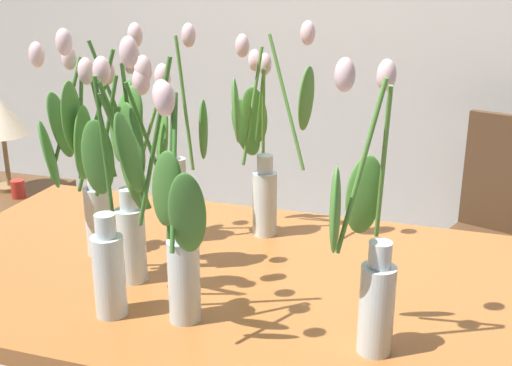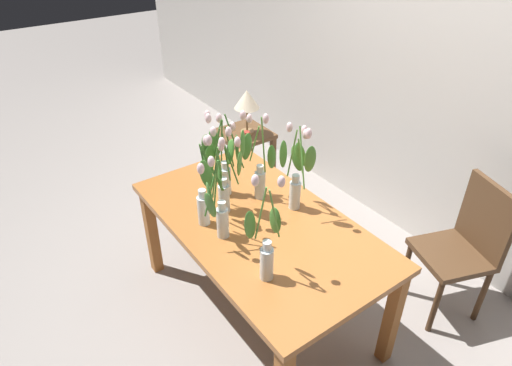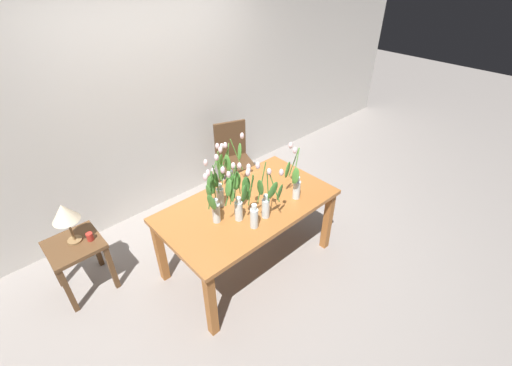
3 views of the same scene
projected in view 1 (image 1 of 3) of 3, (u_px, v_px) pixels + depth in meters
name	position (u px, v px, depth m)	size (l,w,h in m)	color
dining_table	(228.00, 304.00, 1.60)	(1.60, 0.90, 0.74)	#A3602D
tulip_vase_0	(94.00, 167.00, 1.61)	(0.24, 0.23, 0.58)	silver
tulip_vase_1	(263.00, 152.00, 1.73)	(0.27, 0.20, 0.59)	silver
tulip_vase_2	(115.00, 217.00, 1.35)	(0.15, 0.17, 0.54)	silver
tulip_vase_3	(122.00, 181.00, 1.47)	(0.25, 0.19, 0.58)	silver
tulip_vase_4	(369.00, 264.00, 1.20)	(0.13, 0.19, 0.57)	silver
tulip_vase_5	(174.00, 232.00, 1.27)	(0.22, 0.18, 0.59)	silver
tulip_vase_6	(175.00, 175.00, 1.71)	(0.22, 0.17, 0.58)	silver
dining_chair	(502.00, 227.00, 2.40)	(0.51, 0.51, 0.93)	#4C331E
side_table	(6.00, 215.00, 2.77)	(0.44, 0.44, 0.55)	brown
table_lamp	(1.00, 119.00, 2.64)	(0.22, 0.22, 0.40)	olive
pillar_candle	(18.00, 189.00, 2.63)	(0.06, 0.06, 0.07)	#B72D23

